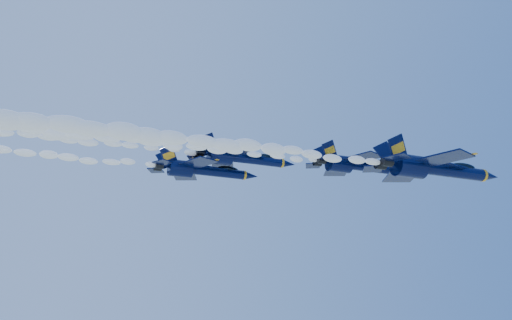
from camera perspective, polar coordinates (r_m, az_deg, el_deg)
name	(u,v)px	position (r m, az deg, el deg)	size (l,w,h in m)	color
jet_lead	(433,168)	(80.71, 17.32, -0.81)	(19.99, 16.40, 7.43)	black
smoke_trail_jet_lead	(181,139)	(64.80, -7.46, 2.10)	(53.02, 2.39, 2.15)	white
jet_second	(358,165)	(88.00, 10.17, -0.54)	(16.68, 13.68, 6.20)	black
smoke_trail_jet_second	(137,140)	(75.97, -11.85, 1.93)	(53.02, 1.99, 1.79)	white
jet_third	(240,158)	(89.77, -1.60, 0.23)	(16.98, 13.93, 6.31)	black
smoke_trail_jet_third	(8,132)	(84.50, -23.56, 2.55)	(53.02, 2.03, 1.82)	white
jet_fourth	(201,170)	(90.43, -5.49, -1.01)	(17.14, 14.06, 6.37)	black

